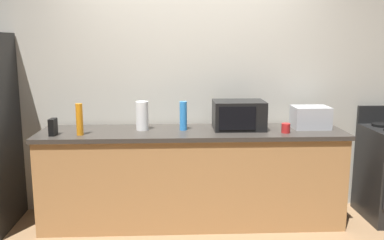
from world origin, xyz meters
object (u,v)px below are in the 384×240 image
(bottle_dish_soap, at_px, (80,119))
(mug_red, at_px, (286,128))
(microwave, at_px, (239,115))
(bottle_spray_cleaner, at_px, (183,116))
(cordless_phone, at_px, (53,127))
(paper_towel_roll, at_px, (142,116))
(toaster_oven, at_px, (310,117))

(bottle_dish_soap, distance_m, mug_red, 1.85)
(microwave, distance_m, bottle_dish_soap, 1.46)
(bottle_spray_cleaner, bearing_deg, cordless_phone, -171.31)
(paper_towel_roll, bearing_deg, cordless_phone, -165.78)
(cordless_phone, height_order, bottle_dish_soap, bottle_dish_soap)
(bottle_spray_cleaner, height_order, bottle_dish_soap, bottle_dish_soap)
(microwave, distance_m, bottle_spray_cleaner, 0.53)
(microwave, height_order, mug_red, microwave)
(paper_towel_roll, height_order, bottle_dish_soap, bottle_dish_soap)
(mug_red, bearing_deg, paper_towel_roll, 171.91)
(bottle_spray_cleaner, xyz_separation_m, mug_red, (0.93, -0.17, -0.09))
(mug_red, bearing_deg, bottle_spray_cleaner, 169.76)
(toaster_oven, distance_m, cordless_phone, 2.39)
(toaster_oven, bearing_deg, cordless_phone, -175.05)
(paper_towel_roll, distance_m, cordless_phone, 0.80)
(cordless_phone, bearing_deg, toaster_oven, 9.09)
(mug_red, bearing_deg, bottle_dish_soap, -179.65)
(paper_towel_roll, xyz_separation_m, cordless_phone, (-0.77, -0.20, -0.06))
(microwave, height_order, toaster_oven, microwave)
(microwave, relative_size, bottle_spray_cleaner, 1.78)
(cordless_phone, xyz_separation_m, mug_red, (2.09, 0.01, -0.03))
(toaster_oven, height_order, bottle_spray_cleaner, bottle_spray_cleaner)
(microwave, distance_m, cordless_phone, 1.69)
(toaster_oven, distance_m, bottle_spray_cleaner, 1.22)
(toaster_oven, relative_size, cordless_phone, 2.27)
(toaster_oven, distance_m, mug_red, 0.36)
(paper_towel_roll, xyz_separation_m, mug_red, (1.31, -0.19, -0.09))
(bottle_spray_cleaner, relative_size, mug_red, 3.11)
(bottle_spray_cleaner, height_order, mug_red, bottle_spray_cleaner)
(microwave, xyz_separation_m, bottle_spray_cleaner, (-0.53, -0.02, -0.00))
(paper_towel_roll, distance_m, mug_red, 1.33)
(paper_towel_roll, bearing_deg, mug_red, -8.09)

